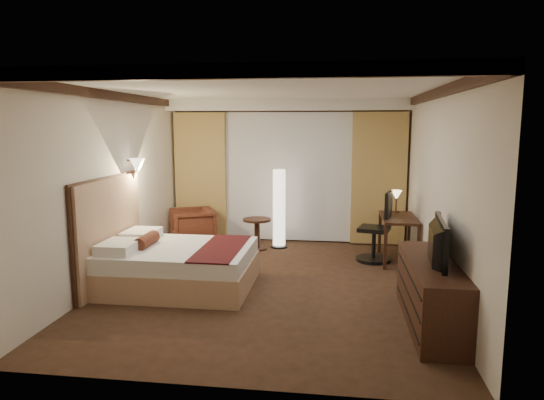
# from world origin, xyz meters

# --- Properties ---
(floor) EXTENTS (4.50, 5.50, 0.01)m
(floor) POSITION_xyz_m (0.00, 0.00, 0.00)
(floor) COLOR #332013
(floor) RESTS_ON ground
(ceiling) EXTENTS (4.50, 5.50, 0.01)m
(ceiling) POSITION_xyz_m (0.00, 0.00, 2.70)
(ceiling) COLOR white
(ceiling) RESTS_ON back_wall
(back_wall) EXTENTS (4.50, 0.02, 2.70)m
(back_wall) POSITION_xyz_m (0.00, 2.75, 1.35)
(back_wall) COLOR silver
(back_wall) RESTS_ON floor
(left_wall) EXTENTS (0.02, 5.50, 2.70)m
(left_wall) POSITION_xyz_m (-2.25, 0.00, 1.35)
(left_wall) COLOR silver
(left_wall) RESTS_ON floor
(right_wall) EXTENTS (0.02, 5.50, 2.70)m
(right_wall) POSITION_xyz_m (2.25, 0.00, 1.35)
(right_wall) COLOR silver
(right_wall) RESTS_ON floor
(crown_molding) EXTENTS (4.50, 5.50, 0.12)m
(crown_molding) POSITION_xyz_m (0.00, 0.00, 2.64)
(crown_molding) COLOR black
(crown_molding) RESTS_ON ceiling
(soffit) EXTENTS (4.50, 0.50, 0.20)m
(soffit) POSITION_xyz_m (0.00, 2.50, 2.60)
(soffit) COLOR white
(soffit) RESTS_ON ceiling
(curtain_sheer) EXTENTS (2.48, 0.04, 2.45)m
(curtain_sheer) POSITION_xyz_m (0.00, 2.67, 1.25)
(curtain_sheer) COLOR silver
(curtain_sheer) RESTS_ON back_wall
(curtain_left_drape) EXTENTS (1.00, 0.14, 2.45)m
(curtain_left_drape) POSITION_xyz_m (-1.70, 2.61, 1.25)
(curtain_left_drape) COLOR tan
(curtain_left_drape) RESTS_ON back_wall
(curtain_right_drape) EXTENTS (1.00, 0.14, 2.45)m
(curtain_right_drape) POSITION_xyz_m (1.70, 2.61, 1.25)
(curtain_right_drape) COLOR tan
(curtain_right_drape) RESTS_ON back_wall
(wall_sconce) EXTENTS (0.24, 0.24, 0.24)m
(wall_sconce) POSITION_xyz_m (-2.09, 0.52, 1.62)
(wall_sconce) COLOR white
(wall_sconce) RESTS_ON left_wall
(bed) EXTENTS (1.98, 1.54, 0.58)m
(bed) POSITION_xyz_m (-1.20, -0.26, 0.29)
(bed) COLOR white
(bed) RESTS_ON floor
(headboard) EXTENTS (0.12, 1.84, 1.50)m
(headboard) POSITION_xyz_m (-2.20, -0.26, 0.75)
(headboard) COLOR tan
(headboard) RESTS_ON floor
(armchair) EXTENTS (0.97, 0.99, 0.78)m
(armchair) POSITION_xyz_m (-1.71, 2.00, 0.39)
(armchair) COLOR #441F14
(armchair) RESTS_ON floor
(side_table) EXTENTS (0.51, 0.51, 0.56)m
(side_table) POSITION_xyz_m (-0.48, 1.96, 0.28)
(side_table) COLOR black
(side_table) RESTS_ON floor
(floor_lamp) EXTENTS (0.31, 0.31, 1.45)m
(floor_lamp) POSITION_xyz_m (-0.10, 2.15, 0.73)
(floor_lamp) COLOR white
(floor_lamp) RESTS_ON floor
(desk) EXTENTS (0.55, 1.13, 0.75)m
(desk) POSITION_xyz_m (1.95, 1.49, 0.38)
(desk) COLOR black
(desk) RESTS_ON floor
(desk_lamp) EXTENTS (0.18, 0.18, 0.34)m
(desk_lamp) POSITION_xyz_m (1.95, 1.90, 0.92)
(desk_lamp) COLOR #FFD899
(desk_lamp) RESTS_ON desk
(office_chair) EXTENTS (0.69, 0.69, 1.17)m
(office_chair) POSITION_xyz_m (1.56, 1.44, 0.59)
(office_chair) COLOR black
(office_chair) RESTS_ON floor
(dresser) EXTENTS (0.50, 1.89, 0.73)m
(dresser) POSITION_xyz_m (2.00, -1.12, 0.37)
(dresser) COLOR black
(dresser) RESTS_ON floor
(television) EXTENTS (0.72, 1.12, 0.14)m
(television) POSITION_xyz_m (1.97, -1.12, 1.04)
(television) COLOR black
(television) RESTS_ON dresser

